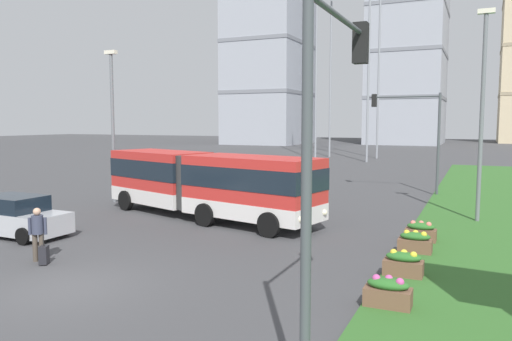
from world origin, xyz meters
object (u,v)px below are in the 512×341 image
(flower_planter_1, at_px, (403,263))
(apartment_tower_west, at_px, (269,21))
(car_grey_wagon, at_px, (244,172))
(pedestrian_crossing, at_px, (38,231))
(traffic_light_near_right, at_px, (329,127))
(apartment_tower_westcentre, at_px, (409,35))
(rolling_suitcase, at_px, (44,255))
(flower_planter_0, at_px, (388,292))
(streetlight_median, at_px, (482,108))
(car_silver_hatch, at_px, (15,217))
(traffic_light_far_right, at_px, (415,125))
(flower_planter_2, at_px, (415,242))
(flower_planter_3, at_px, (421,231))
(articulated_bus, at_px, (206,183))
(streetlight_left, at_px, (113,119))

(flower_planter_1, distance_m, apartment_tower_west, 92.44)
(car_grey_wagon, distance_m, pedestrian_crossing, 22.13)
(traffic_light_near_right, distance_m, apartment_tower_westcentre, 101.09)
(rolling_suitcase, xyz_separation_m, apartment_tower_westcentre, (-1.69, 95.59, 21.92))
(flower_planter_0, relative_size, streetlight_median, 0.12)
(pedestrian_crossing, height_order, apartment_tower_west, apartment_tower_west)
(car_silver_hatch, height_order, traffic_light_far_right, traffic_light_far_right)
(flower_planter_0, distance_m, flower_planter_2, 5.41)
(flower_planter_1, relative_size, traffic_light_near_right, 0.17)
(rolling_suitcase, height_order, apartment_tower_westcentre, apartment_tower_westcentre)
(car_grey_wagon, height_order, car_silver_hatch, same)
(rolling_suitcase, distance_m, traffic_light_far_right, 22.76)
(pedestrian_crossing, relative_size, flower_planter_0, 1.58)
(car_silver_hatch, relative_size, traffic_light_near_right, 0.69)
(apartment_tower_west, bearing_deg, flower_planter_1, -64.67)
(flower_planter_0, bearing_deg, traffic_light_near_right, -95.91)
(flower_planter_3, xyz_separation_m, traffic_light_far_right, (-1.78, 12.82, 3.86))
(car_grey_wagon, distance_m, apartment_tower_west, 70.49)
(traffic_light_far_right, bearing_deg, traffic_light_near_right, -86.69)
(pedestrian_crossing, relative_size, streetlight_median, 0.19)
(flower_planter_0, xyz_separation_m, traffic_light_far_right, (-1.78, 20.00, 3.86))
(articulated_bus, xyz_separation_m, apartment_tower_westcentre, (-2.51, 86.91, 20.58))
(flower_planter_1, xyz_separation_m, streetlight_median, (1.90, 9.46, 4.66))
(streetlight_median, bearing_deg, flower_planter_1, -101.35)
(articulated_bus, xyz_separation_m, pedestrian_crossing, (-1.27, -8.48, -0.65))
(car_grey_wagon, xyz_separation_m, pedestrian_crossing, (3.25, -21.89, 0.25))
(apartment_tower_westcentre, bearing_deg, car_grey_wagon, -91.57)
(pedestrian_crossing, xyz_separation_m, flower_planter_1, (10.93, 3.06, -0.58))
(rolling_suitcase, relative_size, apartment_tower_west, 0.02)
(rolling_suitcase, distance_m, flower_planter_0, 10.50)
(car_silver_hatch, relative_size, flower_planter_1, 4.04)
(car_grey_wagon, height_order, apartment_tower_westcentre, apartment_tower_westcentre)
(flower_planter_1, distance_m, streetlight_median, 10.72)
(car_grey_wagon, relative_size, car_silver_hatch, 1.01)
(flower_planter_3, xyz_separation_m, apartment_tower_westcentre, (-12.17, 87.77, 21.81))
(apartment_tower_west, bearing_deg, apartment_tower_westcentre, 24.38)
(car_grey_wagon, distance_m, flower_planter_0, 25.70)
(car_grey_wagon, relative_size, flower_planter_2, 4.06)
(rolling_suitcase, relative_size, apartment_tower_westcentre, 0.02)
(car_grey_wagon, relative_size, pedestrian_crossing, 2.57)
(flower_planter_3, relative_size, apartment_tower_westcentre, 0.02)
(car_silver_hatch, bearing_deg, articulated_bus, 51.09)
(flower_planter_3, distance_m, streetlight_left, 17.38)
(rolling_suitcase, relative_size, traffic_light_far_right, 0.16)
(pedestrian_crossing, bearing_deg, streetlight_left, 118.77)
(car_grey_wagon, distance_m, traffic_light_near_right, 29.03)
(streetlight_left, relative_size, streetlight_median, 0.90)
(apartment_tower_west, bearing_deg, car_grey_wagon, -68.79)
(flower_planter_1, relative_size, traffic_light_far_right, 0.18)
(car_grey_wagon, relative_size, flower_planter_3, 4.06)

